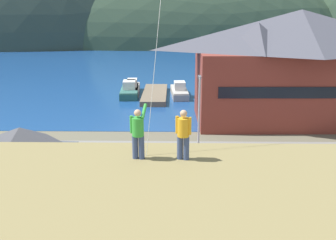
{
  "coord_description": "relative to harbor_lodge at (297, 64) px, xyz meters",
  "views": [
    {
      "loc": [
        0.48,
        -18.7,
        12.27
      ],
      "look_at": [
        0.03,
        9.0,
        3.94
      ],
      "focal_mm": 41.5,
      "sensor_mm": 36.0,
      "label": 1
    }
  ],
  "objects": [
    {
      "name": "bay_water",
      "position": [
        -13.31,
        38.14,
        -6.23
      ],
      "size": [
        360.0,
        84.0,
        0.03
      ],
      "primitive_type": "cube",
      "color": "navy",
      "rests_on": "ground"
    },
    {
      "name": "parked_car_back_row_left",
      "position": [
        -10.76,
        -22.56,
        -5.18
      ],
      "size": [
        4.22,
        2.09,
        1.82
      ],
      "color": "navy",
      "rests_on": "parking_lot_pad"
    },
    {
      "name": "ground_plane",
      "position": [
        -13.31,
        -21.86,
        -6.24
      ],
      "size": [
        600.0,
        600.0,
        0.0
      ],
      "primitive_type": "plane",
      "color": "#66604C"
    },
    {
      "name": "person_kite_flyer",
      "position": [
        -14.05,
        -28.19,
        1.88
      ],
      "size": [
        0.57,
        0.63,
        1.86
      ],
      "color": "#384770",
      "rests_on": "grassy_hill_foreground"
    },
    {
      "name": "far_hill_east_peak",
      "position": [
        -68.68,
        90.49,
        -6.24
      ],
      "size": [
        119.06,
        58.26,
        74.96
      ],
      "primitive_type": "ellipsoid",
      "color": "#2D3D33",
      "rests_on": "ground"
    },
    {
      "name": "parked_car_lone_by_shed",
      "position": [
        -6.48,
        -14.65,
        -5.18
      ],
      "size": [
        4.25,
        2.15,
        1.82
      ],
      "color": "red",
      "rests_on": "parking_lot_pad"
    },
    {
      "name": "moored_boat_inner_slip",
      "position": [
        -18.77,
        13.4,
        -5.52
      ],
      "size": [
        2.26,
        6.1,
        2.16
      ],
      "color": "#A8A399",
      "rests_on": "ground"
    },
    {
      "name": "moored_boat_wharfside",
      "position": [
        -19.02,
        12.13,
        -5.52
      ],
      "size": [
        2.81,
        7.56,
        2.16
      ],
      "color": "#23564C",
      "rests_on": "ground"
    },
    {
      "name": "storage_shed_near_lot",
      "position": [
        -22.47,
        -17.79,
        -3.7
      ],
      "size": [
        6.71,
        5.83,
        4.9
      ],
      "color": "#474C56",
      "rests_on": "ground"
    },
    {
      "name": "harbor_lodge",
      "position": [
        0.0,
        0.0,
        0.0
      ],
      "size": [
        22.05,
        10.43,
        11.72
      ],
      "color": "brown",
      "rests_on": "ground"
    },
    {
      "name": "moored_boat_outer_mooring",
      "position": [
        -12.12,
        11.54,
        -5.52
      ],
      "size": [
        2.53,
        6.61,
        2.16
      ],
      "color": "#A8A399",
      "rests_on": "ground"
    },
    {
      "name": "person_companion",
      "position": [
        -12.53,
        -28.23,
        1.87
      ],
      "size": [
        0.53,
        0.4,
        1.74
      ],
      "color": "#384770",
      "rests_on": "grassy_hill_foreground"
    },
    {
      "name": "parking_light_pole",
      "position": [
        -10.88,
        -11.31,
        -2.18
      ],
      "size": [
        0.24,
        0.78,
        6.86
      ],
      "color": "#ADADB2",
      "rests_on": "parking_lot_pad"
    },
    {
      "name": "wharf_dock",
      "position": [
        -15.49,
        11.16,
        -5.89
      ],
      "size": [
        3.2,
        11.04,
        0.7
      ],
      "color": "#70604C",
      "rests_on": "ground"
    },
    {
      "name": "far_hill_center_saddle",
      "position": [
        -19.8,
        92.71,
        -6.24
      ],
      "size": [
        127.75,
        56.35,
        53.88
      ],
      "primitive_type": "ellipsoid",
      "color": "#334733",
      "rests_on": "ground"
    },
    {
      "name": "parking_lot_pad",
      "position": [
        -13.31,
        -16.86,
        -6.19
      ],
      "size": [
        40.0,
        20.0,
        0.1
      ],
      "primitive_type": "cube",
      "color": "gray",
      "rests_on": "ground"
    },
    {
      "name": "parked_car_mid_row_near",
      "position": [
        -6.03,
        -20.67,
        -5.18
      ],
      "size": [
        4.32,
        2.3,
        1.82
      ],
      "color": "silver",
      "rests_on": "parking_lot_pad"
    },
    {
      "name": "parked_car_corner_spot",
      "position": [
        -15.18,
        -14.45,
        -5.18
      ],
      "size": [
        4.35,
        2.37,
        1.82
      ],
      "color": "red",
      "rests_on": "parking_lot_pad"
    }
  ]
}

